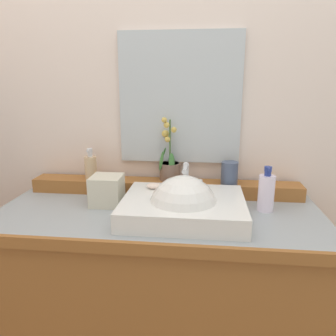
# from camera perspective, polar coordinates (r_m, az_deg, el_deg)

# --- Properties ---
(wall_back) EXTENTS (2.92, 0.20, 2.51)m
(wall_back) POSITION_cam_1_polar(r_m,az_deg,el_deg) (1.65, 0.11, 10.20)
(wall_back) COLOR silver
(wall_back) RESTS_ON ground
(vanity_cabinet) EXTENTS (1.34, 0.59, 0.88)m
(vanity_cabinet) POSITION_cam_1_polar(r_m,az_deg,el_deg) (1.57, -1.63, -22.38)
(vanity_cabinet) COLOR #995C29
(vanity_cabinet) RESTS_ON ground
(back_ledge) EXTENTS (1.26, 0.11, 0.06)m
(back_ledge) POSITION_cam_1_polar(r_m,az_deg,el_deg) (1.55, -0.62, -3.37)
(back_ledge) COLOR #995C29
(back_ledge) RESTS_ON vanity_cabinet
(sink_basin) EXTENTS (0.47, 0.39, 0.29)m
(sink_basin) POSITION_cam_1_polar(r_m,az_deg,el_deg) (1.28, 2.69, -7.12)
(sink_basin) COLOR white
(sink_basin) RESTS_ON vanity_cabinet
(soap_bar) EXTENTS (0.07, 0.04, 0.02)m
(soap_bar) POSITION_cam_1_polar(r_m,az_deg,el_deg) (1.38, -2.37, -3.16)
(soap_bar) COLOR beige
(soap_bar) RESTS_ON sink_basin
(potted_plant) EXTENTS (0.11, 0.12, 0.30)m
(potted_plant) POSITION_cam_1_polar(r_m,az_deg,el_deg) (1.53, 0.24, 0.44)
(potted_plant) COLOR brown
(potted_plant) RESTS_ON back_ledge
(soap_dispenser) EXTENTS (0.06, 0.06, 0.15)m
(soap_dispenser) POSITION_cam_1_polar(r_m,az_deg,el_deg) (1.59, -13.39, 0.24)
(soap_dispenser) COLOR #D4B386
(soap_dispenser) RESTS_ON back_ledge
(tumbler_cup) EXTENTS (0.08, 0.08, 0.10)m
(tumbler_cup) POSITION_cam_1_polar(r_m,az_deg,el_deg) (1.49, 10.71, -0.90)
(tumbler_cup) COLOR #445069
(tumbler_cup) RESTS_ON back_ledge
(lotion_bottle) EXTENTS (0.07, 0.07, 0.19)m
(lotion_bottle) POSITION_cam_1_polar(r_m,az_deg,el_deg) (1.39, 16.83, -4.06)
(lotion_bottle) COLOR white
(lotion_bottle) RESTS_ON vanity_cabinet
(tissue_box) EXTENTS (0.13, 0.13, 0.13)m
(tissue_box) POSITION_cam_1_polar(r_m,az_deg,el_deg) (1.43, -10.65, -3.86)
(tissue_box) COLOR beige
(tissue_box) RESTS_ON vanity_cabinet
(mirror) EXTENTS (0.56, 0.02, 0.59)m
(mirror) POSITION_cam_1_polar(r_m,az_deg,el_deg) (1.53, 2.08, 12.02)
(mirror) COLOR silver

